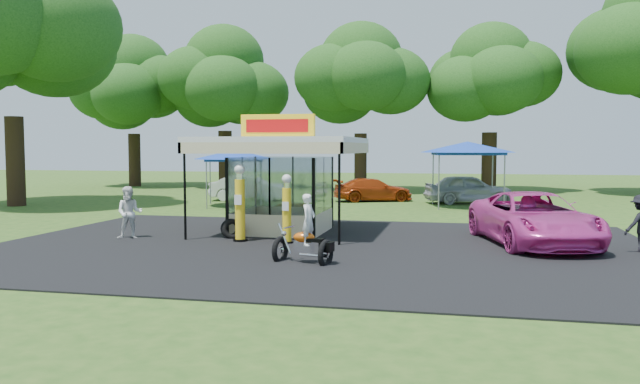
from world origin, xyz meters
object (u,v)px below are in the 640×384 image
at_px(pink_sedan, 534,219).
at_px(tent_west, 235,155).
at_px(motorcycle, 306,236).
at_px(kiosk_car, 298,213).
at_px(spectator_west, 129,213).
at_px(gas_pump_right, 287,211).
at_px(gas_pump_left, 240,205).
at_px(tent_east, 467,148).
at_px(bg_car_c, 468,189).
at_px(gas_station_kiosk, 282,183).
at_px(bg_car_b, 373,190).
at_px(bg_car_a, 249,188).

distance_m(pink_sedan, tent_west, 17.37).
xyz_separation_m(motorcycle, kiosk_car, (-2.28, 7.87, -0.26)).
xyz_separation_m(kiosk_car, pink_sedan, (8.41, -3.29, 0.34)).
bearing_deg(spectator_west, gas_pump_right, -17.82).
relative_size(gas_pump_left, kiosk_car, 0.89).
bearing_deg(gas_pump_left, tent_east, 62.58).
relative_size(gas_pump_left, motorcycle, 1.32).
height_order(motorcycle, bg_car_c, motorcycle).
height_order(gas_station_kiosk, motorcycle, gas_station_kiosk).
height_order(motorcycle, bg_car_b, motorcycle).
xyz_separation_m(bg_car_a, tent_west, (0.36, -3.34, 1.93)).
relative_size(gas_station_kiosk, gas_pump_right, 2.46).
height_order(bg_car_c, tent_west, tent_west).
height_order(gas_pump_left, tent_west, tent_west).
height_order(spectator_west, bg_car_c, spectator_west).
relative_size(kiosk_car, tent_east, 0.59).
height_order(motorcycle, kiosk_car, motorcycle).
bearing_deg(spectator_west, motorcycle, -42.86).
bearing_deg(gas_pump_left, bg_car_c, 65.52).
bearing_deg(tent_west, spectator_west, -86.39).
height_order(pink_sedan, tent_west, tent_west).
xyz_separation_m(gas_pump_right, pink_sedan, (7.54, 1.45, -0.23)).
bearing_deg(gas_pump_right, gas_pump_left, 178.11).
relative_size(gas_pump_right, bg_car_c, 0.47).
xyz_separation_m(motorcycle, bg_car_c, (4.38, 19.33, 0.06)).
bearing_deg(spectator_west, gas_pump_left, -16.77).
height_order(gas_pump_left, motorcycle, gas_pump_left).
height_order(motorcycle, pink_sedan, motorcycle).
height_order(bg_car_a, tent_east, tent_east).
height_order(gas_pump_right, motorcycle, gas_pump_right).
bearing_deg(gas_pump_right, pink_sedan, 10.86).
bearing_deg(gas_pump_left, bg_car_a, 107.94).
bearing_deg(bg_car_b, tent_east, -139.56).
bearing_deg(bg_car_b, gas_station_kiosk, 150.65).
relative_size(kiosk_car, bg_car_b, 0.63).
distance_m(bg_car_a, bg_car_c, 12.32).
height_order(motorcycle, bg_car_a, motorcycle).
distance_m(spectator_west, bg_car_c, 19.72).
height_order(bg_car_c, tent_east, tent_east).
bearing_deg(tent_east, kiosk_car, -125.25).
bearing_deg(gas_pump_right, bg_car_a, 113.01).
relative_size(motorcycle, bg_car_c, 0.41).
distance_m(bg_car_b, bg_car_c, 5.29).
relative_size(gas_pump_right, kiosk_car, 0.78).
bearing_deg(gas_pump_right, tent_west, 117.17).
xyz_separation_m(pink_sedan, tent_east, (-1.87, 12.55, 2.22)).
bearing_deg(bg_car_a, motorcycle, -162.02).
xyz_separation_m(gas_pump_left, bg_car_c, (7.35, 16.14, -0.40)).
bearing_deg(bg_car_c, gas_pump_left, 139.46).
bearing_deg(spectator_west, bg_car_c, 37.00).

